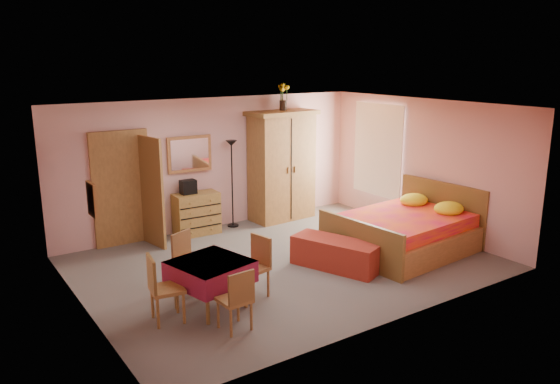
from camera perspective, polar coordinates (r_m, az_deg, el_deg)
floor at (r=9.23m, az=0.53°, el=-7.41°), size 6.50×6.50×0.00m
ceiling at (r=8.63m, az=0.57°, el=8.89°), size 6.50×6.50×0.00m
wall_back at (r=10.94m, az=-6.90°, el=2.99°), size 6.50×0.10×2.60m
wall_front at (r=7.00m, az=12.26°, el=-3.49°), size 6.50×0.10×2.60m
wall_left at (r=7.55m, az=-20.25°, el=-2.77°), size 0.10×5.00×2.60m
wall_right at (r=10.97m, az=14.69°, el=2.66°), size 0.10×5.00×2.60m
doorway at (r=10.27m, az=-16.24°, el=0.24°), size 1.06×0.12×2.15m
window at (r=11.73m, az=10.22°, el=4.35°), size 0.08×1.40×1.95m
picture_left at (r=6.89m, az=-19.06°, el=-0.77°), size 0.04×0.32×0.42m
picture_back at (r=12.11m, az=3.10°, el=5.32°), size 0.30×0.04×0.40m
chest_of_drawers at (r=10.69m, az=-8.71°, el=-2.26°), size 0.88×0.46×0.82m
wall_mirror at (r=10.62m, az=-9.43°, el=3.94°), size 0.89×0.09×0.70m
stereo at (r=10.54m, az=-9.57°, el=0.53°), size 0.29×0.21×0.27m
floor_lamp at (r=10.97m, az=-5.02°, el=0.83°), size 0.29×0.29×1.76m
wardrobe at (r=11.43m, az=0.18°, el=2.77°), size 1.51×0.84×2.29m
sunflower_vase at (r=11.35m, az=0.34°, el=9.94°), size 0.24×0.24×0.55m
bed at (r=9.83m, az=12.77°, el=-3.03°), size 2.51×2.04×1.09m
bench at (r=8.98m, az=5.84°, el=-6.45°), size 1.02×1.54×0.48m
dining_table at (r=7.60m, az=-7.25°, el=-9.58°), size 1.11×1.11×0.68m
chair_south at (r=6.98m, az=-4.80°, el=-11.08°), size 0.39×0.39×0.82m
chair_north at (r=8.17m, az=-9.27°, el=-7.22°), size 0.52×0.52×0.87m
chair_west at (r=7.30m, az=-11.72°, el=-9.82°), size 0.47×0.47×0.91m
chair_east at (r=7.84m, az=-2.93°, el=-7.92°), size 0.47×0.47×0.88m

